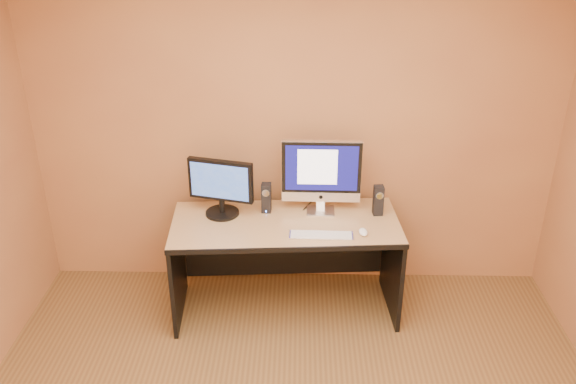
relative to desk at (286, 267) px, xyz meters
name	(u,v)px	position (x,y,z in m)	size (l,w,h in m)	color
walls	(290,281)	(0.06, -1.52, 0.92)	(4.00, 4.00, 2.60)	#A87243
desk	(286,267)	(0.00, 0.00, 0.00)	(1.64, 0.72, 0.76)	tan
imac	(321,177)	(0.26, 0.17, 0.66)	(0.59, 0.22, 0.56)	silver
second_monitor	(221,188)	(-0.47, 0.12, 0.60)	(0.49, 0.25, 0.43)	black
speaker_left	(266,198)	(-0.15, 0.17, 0.49)	(0.07, 0.07, 0.23)	black
speaker_right	(378,200)	(0.68, 0.14, 0.49)	(0.07, 0.07, 0.23)	black
keyboard	(321,235)	(0.25, -0.20, 0.39)	(0.44, 0.12, 0.02)	silver
mouse	(363,232)	(0.54, -0.16, 0.40)	(0.06, 0.10, 0.04)	white
cable_a	(320,205)	(0.25, 0.28, 0.38)	(0.01, 0.01, 0.23)	black
cable_b	(308,205)	(0.17, 0.27, 0.38)	(0.01, 0.01, 0.18)	black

